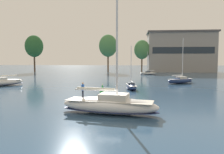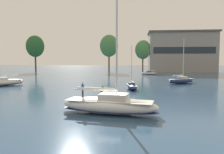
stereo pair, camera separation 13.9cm
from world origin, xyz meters
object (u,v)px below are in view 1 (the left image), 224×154
object	(u,v)px
tree_shore_left	(142,50)
sailboat_main	(109,104)
sailboat_moored_near_marina	(131,86)
sailboat_moored_outer_mooring	(2,82)
channel_buoy	(102,90)
sailboat_moored_mid_channel	(180,80)
sailboat_moored_far_slip	(148,73)
tree_shore_center	(34,46)
tree_shore_right	(108,46)

from	to	relation	value
tree_shore_left	sailboat_main	xyz separation A→B (m)	(-6.22, -76.84, -9.08)
sailboat_moored_near_marina	sailboat_moored_outer_mooring	xyz separation A→B (m)	(-27.34, 2.75, 0.24)
tree_shore_left	channel_buoy	bearing A→B (deg)	-97.70
sailboat_main	channel_buoy	size ratio (longest dim) A/B	8.33
sailboat_moored_mid_channel	sailboat_moored_far_slip	size ratio (longest dim) A/B	1.24
channel_buoy	tree_shore_center	bearing A→B (deg)	122.98
tree_shore_center	channel_buoy	world-z (taller)	tree_shore_center
sailboat_moored_mid_channel	channel_buoy	world-z (taller)	sailboat_moored_mid_channel
tree_shore_left	sailboat_moored_outer_mooring	distance (m)	64.11
sailboat_moored_mid_channel	sailboat_moored_near_marina	bearing A→B (deg)	-134.80
tree_shore_right	sailboat_moored_mid_channel	world-z (taller)	tree_shore_right
tree_shore_center	sailboat_main	distance (m)	86.72
tree_shore_left	tree_shore_right	xyz separation A→B (m)	(-15.25, 0.17, 1.82)
sailboat_moored_mid_channel	channel_buoy	xyz separation A→B (m)	(-15.96, -18.04, -0.06)
sailboat_main	sailboat_moored_near_marina	bearing A→B (deg)	83.80
sailboat_moored_near_marina	sailboat_moored_far_slip	bearing A→B (deg)	81.70
sailboat_moored_near_marina	channel_buoy	size ratio (longest dim) A/B	4.83
tree_shore_left	sailboat_moored_outer_mooring	xyz separation A→B (m)	(-31.50, -55.07, -9.24)
tree_shore_right	sailboat_moored_near_marina	xyz separation A→B (m)	(11.10, -58.00, -11.30)
tree_shore_center	sailboat_moored_outer_mooring	bearing A→B (deg)	-71.64
sailboat_main	sailboat_moored_outer_mooring	xyz separation A→B (m)	(-25.28, 21.77, -0.15)
sailboat_moored_near_marina	sailboat_moored_mid_channel	xyz separation A→B (m)	(11.42, 11.50, 0.16)
tree_shore_left	sailboat_moored_far_slip	size ratio (longest dim) A/B	1.68
sailboat_moored_near_marina	sailboat_moored_far_slip	distance (m)	41.71
sailboat_moored_outer_mooring	tree_shore_right	bearing A→B (deg)	73.61
tree_shore_left	sailboat_moored_far_slip	world-z (taller)	tree_shore_left
tree_shore_center	sailboat_main	world-z (taller)	tree_shore_center
tree_shore_right	sailboat_moored_outer_mooring	world-z (taller)	tree_shore_right
tree_shore_left	channel_buoy	xyz separation A→B (m)	(-8.70, -64.37, -9.38)
tree_shore_center	sailboat_moored_outer_mooring	size ratio (longest dim) A/B	1.42
tree_shore_right	sailboat_moored_far_slip	xyz separation A→B (m)	(17.12, -16.73, -11.27)
sailboat_moored_near_marina	channel_buoy	bearing A→B (deg)	-124.78
sailboat_moored_outer_mooring	channel_buoy	world-z (taller)	sailboat_moored_outer_mooring
tree_shore_right	sailboat_moored_outer_mooring	bearing A→B (deg)	-106.39
tree_shore_left	tree_shore_right	size ratio (longest dim) A/B	0.85
sailboat_main	sailboat_moored_mid_channel	xyz separation A→B (m)	(13.48, 30.51, -0.23)
tree_shore_right	sailboat_main	size ratio (longest dim) A/B	1.21
tree_shore_left	sailboat_moored_outer_mooring	size ratio (longest dim) A/B	1.22
sailboat_moored_outer_mooring	sailboat_moored_mid_channel	bearing A→B (deg)	12.71
sailboat_main	sailboat_moored_outer_mooring	world-z (taller)	sailboat_main
channel_buoy	sailboat_main	bearing A→B (deg)	-78.74
tree_shore_left	channel_buoy	distance (m)	65.63
tree_shore_right	sailboat_moored_outer_mooring	xyz separation A→B (m)	(-16.24, -55.25, -11.06)
sailboat_moored_far_slip	channel_buoy	size ratio (longest dim) A/B	5.07
sailboat_moored_near_marina	tree_shore_left	bearing A→B (deg)	85.89
tree_shore_center	sailboat_moored_outer_mooring	world-z (taller)	tree_shore_center
sailboat_moored_far_slip	sailboat_moored_outer_mooring	size ratio (longest dim) A/B	0.73
sailboat_moored_near_marina	sailboat_moored_far_slip	xyz separation A→B (m)	(6.02, 41.27, 0.03)
tree_shore_left	sailboat_moored_mid_channel	distance (m)	47.81
sailboat_moored_mid_channel	tree_shore_center	bearing A→B (deg)	141.91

